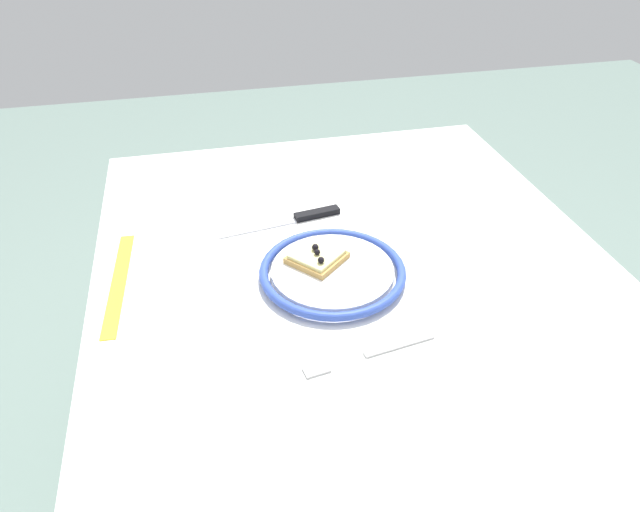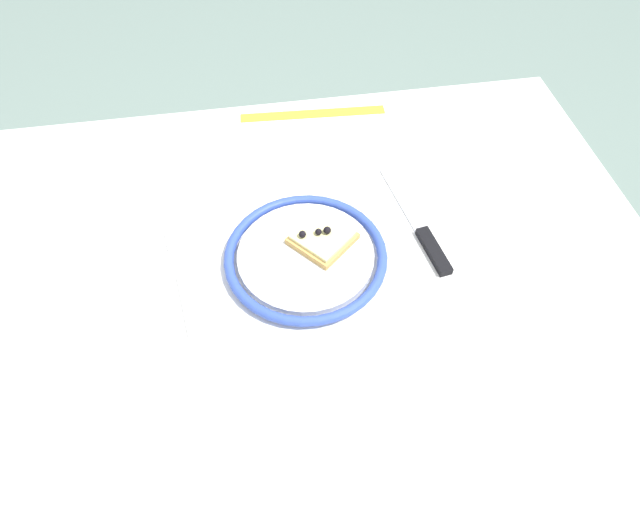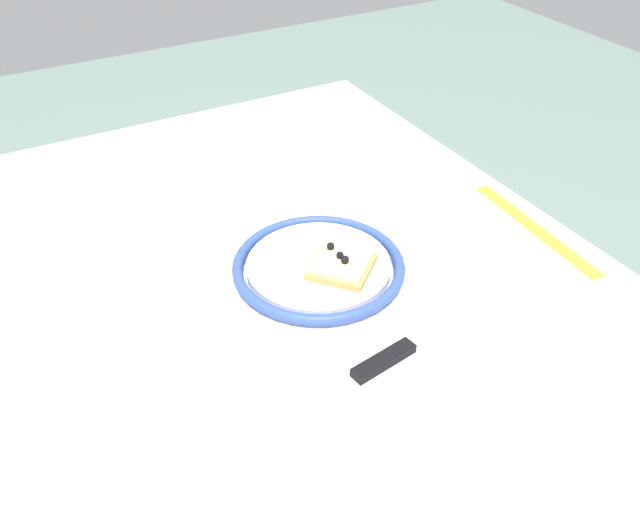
# 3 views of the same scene
# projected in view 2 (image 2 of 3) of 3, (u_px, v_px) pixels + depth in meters

# --- Properties ---
(ground_plane) EXTENTS (6.00, 6.00, 0.00)m
(ground_plane) POSITION_uv_depth(u_px,v_px,m) (305.00, 451.00, 1.35)
(ground_plane) COLOR slate
(dining_table) EXTENTS (1.14, 0.89, 0.72)m
(dining_table) POSITION_uv_depth(u_px,v_px,m) (297.00, 317.00, 0.84)
(dining_table) COLOR white
(dining_table) RESTS_ON ground_plane
(plate) EXTENTS (0.24, 0.24, 0.02)m
(plate) POSITION_uv_depth(u_px,v_px,m) (306.00, 256.00, 0.80)
(plate) COLOR white
(plate) RESTS_ON dining_table
(pizza_slice_near) EXTENTS (0.11, 0.11, 0.03)m
(pizza_slice_near) POSITION_uv_depth(u_px,v_px,m) (322.00, 237.00, 0.80)
(pizza_slice_near) COLOR tan
(pizza_slice_near) RESTS_ON plate
(knife) EXTENTS (0.06, 0.24, 0.01)m
(knife) POSITION_uv_depth(u_px,v_px,m) (424.00, 236.00, 0.83)
(knife) COLOR silver
(knife) RESTS_ON dining_table
(fork) EXTENTS (0.05, 0.20, 0.00)m
(fork) POSITION_uv_depth(u_px,v_px,m) (181.00, 280.00, 0.79)
(fork) COLOR beige
(fork) RESTS_ON dining_table
(measuring_tape) EXTENTS (0.28, 0.04, 0.00)m
(measuring_tape) POSITION_uv_depth(u_px,v_px,m) (313.00, 114.00, 1.03)
(measuring_tape) COLOR yellow
(measuring_tape) RESTS_ON dining_table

